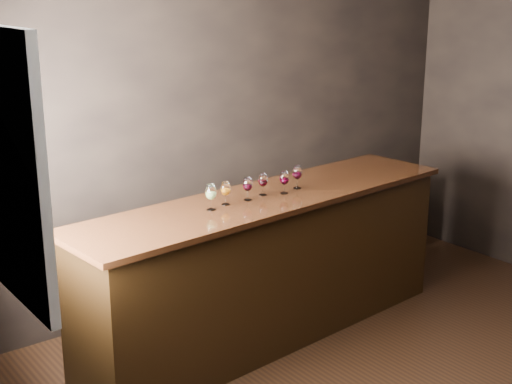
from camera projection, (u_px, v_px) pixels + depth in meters
ground at (424, 382)px, 5.15m from camera, size 5.00×5.00×0.00m
room_shell at (405, 138)px, 4.60m from camera, size 5.02×4.52×2.81m
bar_counter at (269, 269)px, 5.69m from camera, size 3.32×0.98×1.15m
bar_top at (269, 198)px, 5.53m from camera, size 3.44×1.07×0.04m
back_bar_shelf at (308, 232)px, 6.95m from camera, size 2.44×0.40×0.88m
glass_white at (211, 193)px, 5.13m from camera, size 0.08×0.08×0.19m
glass_amber at (226, 189)px, 5.26m from camera, size 0.07×0.07×0.17m
glass_red_a at (248, 185)px, 5.37m from camera, size 0.07×0.07×0.17m
glass_red_b at (263, 181)px, 5.50m from camera, size 0.07×0.07×0.17m
glass_red_c at (284, 179)px, 5.55m from camera, size 0.08×0.08×0.18m
glass_red_d at (297, 173)px, 5.69m from camera, size 0.08×0.08×0.19m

